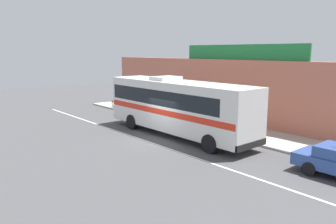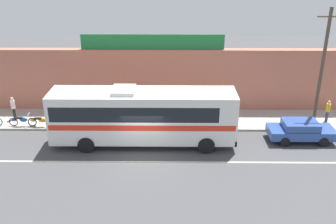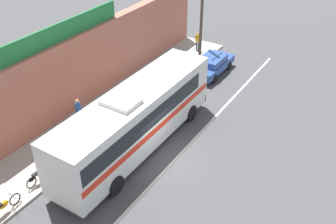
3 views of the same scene
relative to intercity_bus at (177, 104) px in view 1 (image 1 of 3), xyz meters
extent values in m
plane|color=#444447|center=(0.10, -1.55, -2.07)|extent=(70.00, 70.00, 0.00)
cube|color=#A8A399|center=(0.10, 3.65, -2.00)|extent=(30.00, 3.60, 0.14)
cube|color=#B26651|center=(0.10, 5.80, 0.33)|extent=(30.00, 0.70, 4.80)
cube|color=#1E7538|center=(0.46, 5.80, 3.28)|extent=(10.55, 0.12, 1.10)
cube|color=silver|center=(0.10, -2.35, -2.06)|extent=(30.00, 0.14, 0.01)
cube|color=silver|center=(0.08, 0.00, -0.07)|extent=(11.55, 2.53, 3.10)
cube|color=black|center=(-0.38, 0.00, 0.48)|extent=(10.17, 2.55, 0.96)
cube|color=red|center=(0.08, 0.00, -0.37)|extent=(11.32, 2.54, 0.36)
cube|color=black|center=(5.83, 0.00, 0.38)|extent=(0.04, 2.28, 1.40)
cube|color=black|center=(5.82, 0.00, -1.44)|extent=(0.12, 2.53, 0.36)
cube|color=silver|center=(-1.07, 0.00, 1.60)|extent=(1.40, 1.77, 0.24)
cylinder|color=black|center=(4.01, 1.17, -1.55)|extent=(1.04, 0.32, 1.04)
cylinder|color=black|center=(4.01, -1.17, -1.55)|extent=(1.04, 0.32, 1.04)
cylinder|color=black|center=(-3.38, 1.17, -1.55)|extent=(1.04, 0.32, 1.04)
cylinder|color=black|center=(-3.38, -1.17, -1.55)|extent=(1.04, 0.32, 1.04)
cylinder|color=black|center=(9.10, 1.34, -1.76)|extent=(0.62, 0.20, 0.62)
cylinder|color=black|center=(9.10, -0.31, -1.76)|extent=(0.62, 0.20, 0.62)
torus|color=black|center=(-4.14, 2.42, -1.62)|extent=(0.62, 0.06, 0.62)
torus|color=black|center=(-5.38, 2.42, -1.62)|extent=(0.62, 0.06, 0.62)
cylinder|color=silver|center=(-4.22, 2.42, -1.32)|extent=(0.34, 0.04, 0.65)
cylinder|color=silver|center=(-4.32, 2.42, -1.00)|extent=(0.03, 0.56, 0.03)
ellipsoid|color=black|center=(-4.70, 2.42, -1.44)|extent=(0.56, 0.22, 0.34)
cube|color=black|center=(-4.98, 2.42, -1.32)|extent=(0.52, 0.20, 0.10)
ellipsoid|color=black|center=(-5.32, 2.42, -1.48)|extent=(0.36, 0.14, 0.16)
torus|color=black|center=(-7.90, 2.28, -1.62)|extent=(0.62, 0.06, 0.62)
torus|color=black|center=(-9.22, 2.28, -1.62)|extent=(0.62, 0.06, 0.62)
cylinder|color=silver|center=(-7.98, 2.28, -1.32)|extent=(0.34, 0.04, 0.65)
cylinder|color=silver|center=(-8.08, 2.28, -1.00)|extent=(0.03, 0.56, 0.03)
ellipsoid|color=#1E51B2|center=(-8.50, 2.28, -1.44)|extent=(0.56, 0.22, 0.34)
cube|color=black|center=(-8.80, 2.28, -1.32)|extent=(0.52, 0.20, 0.10)
ellipsoid|color=#1E51B2|center=(-9.16, 2.28, -1.48)|extent=(0.36, 0.14, 0.16)
torus|color=black|center=(-10.32, 2.32, -1.62)|extent=(0.62, 0.06, 0.62)
torus|color=black|center=(-11.63, 2.32, -1.62)|extent=(0.62, 0.06, 0.62)
cylinder|color=silver|center=(-10.40, 2.32, -1.32)|extent=(0.34, 0.04, 0.65)
cylinder|color=silver|center=(-10.50, 2.32, -1.00)|extent=(0.03, 0.56, 0.03)
ellipsoid|color=orange|center=(-10.91, 2.32, -1.44)|extent=(0.56, 0.22, 0.34)
cube|color=black|center=(-11.21, 2.32, -1.32)|extent=(0.52, 0.20, 0.10)
ellipsoid|color=orange|center=(-11.57, 2.32, -1.48)|extent=(0.36, 0.14, 0.16)
torus|color=black|center=(-6.54, 2.22, -1.62)|extent=(0.62, 0.06, 0.62)
torus|color=black|center=(-7.88, 2.22, -1.62)|extent=(0.62, 0.06, 0.62)
cylinder|color=silver|center=(-6.62, 2.22, -1.32)|extent=(0.34, 0.04, 0.65)
cylinder|color=silver|center=(-6.72, 2.22, -1.00)|extent=(0.03, 0.56, 0.03)
ellipsoid|color=orange|center=(-7.14, 2.22, -1.44)|extent=(0.56, 0.22, 0.34)
cube|color=black|center=(-7.45, 2.22, -1.32)|extent=(0.52, 0.20, 0.10)
ellipsoid|color=orange|center=(-7.82, 2.22, -1.48)|extent=(0.36, 0.14, 0.16)
cylinder|color=black|center=(-9.61, 3.61, -1.52)|extent=(0.13, 0.13, 0.82)
cylinder|color=black|center=(-9.61, 3.43, -1.52)|extent=(0.13, 0.13, 0.82)
cylinder|color=white|center=(-9.61, 3.52, -0.80)|extent=(0.30, 0.30, 0.62)
sphere|color=tan|center=(-9.61, 3.52, -0.35)|extent=(0.22, 0.22, 0.22)
cylinder|color=white|center=(-9.61, 3.72, -0.77)|extent=(0.08, 0.08, 0.57)
cylinder|color=white|center=(-9.61, 3.32, -0.77)|extent=(0.08, 0.08, 0.57)
cylinder|color=navy|center=(-0.10, 4.25, -1.50)|extent=(0.13, 0.13, 0.85)
cylinder|color=navy|center=(-0.10, 4.07, -1.50)|extent=(0.13, 0.13, 0.85)
cylinder|color=#23519E|center=(-0.10, 4.16, -0.76)|extent=(0.30, 0.30, 0.64)
sphere|color=tan|center=(-0.10, 4.16, -0.29)|extent=(0.23, 0.23, 0.23)
cylinder|color=#23519E|center=(-0.10, 4.36, -0.73)|extent=(0.08, 0.08, 0.59)
cylinder|color=#23519E|center=(-0.10, 3.96, -0.73)|extent=(0.08, 0.08, 0.59)
camera|label=1|loc=(15.67, -14.11, 3.38)|focal=35.49mm
camera|label=2|loc=(1.85, -22.13, 9.60)|focal=41.12mm
camera|label=3|loc=(-13.45, -10.55, 11.68)|focal=41.27mm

